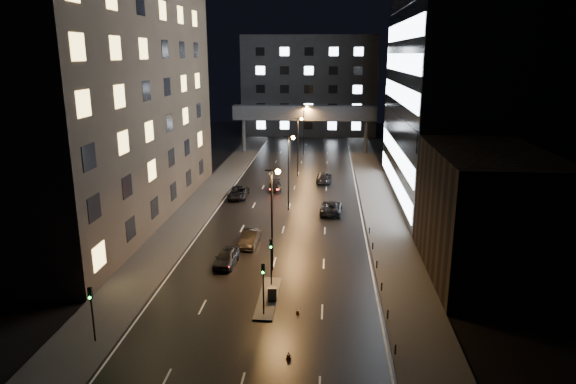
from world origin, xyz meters
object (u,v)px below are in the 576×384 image
car_away_d (275,186)px  car_toward_a (331,207)px  car_away_c (238,193)px  car_away_a (226,258)px  car_away_b (250,238)px  utility_cabinet (272,294)px  car_toward_b (324,177)px

car_away_d → car_toward_a: (8.61, -11.04, 0.16)m
car_toward_a → car_away_c: bearing=-21.7°
car_away_a → car_away_b: car_away_a is taller
car_toward_a → utility_cabinet: 26.14m
car_away_d → car_toward_b: bearing=31.4°
car_away_a → car_toward_b: car_toward_b is taller
car_toward_a → car_away_b: bearing=57.9°
car_away_a → utility_cabinet: car_away_a is taller
car_away_d → car_toward_a: size_ratio=0.77×
car_away_d → car_toward_b: (7.44, 6.01, 0.16)m
car_away_a → car_away_d: 29.35m
car_toward_a → utility_cabinet: (-5.05, -25.64, -0.10)m
car_away_a → utility_cabinet: size_ratio=4.17×
car_away_c → car_toward_a: 15.01m
car_away_b → car_away_d: car_away_b is taller
car_away_d → utility_cabinet: car_away_d is taller
car_away_a → car_away_d: (1.84, 29.29, -0.15)m
car_away_a → car_toward_b: 36.51m
car_away_a → car_away_b: (1.48, 5.75, -0.00)m
utility_cabinet → car_toward_a: bearing=70.8°
car_away_b → utility_cabinet: 13.71m
car_away_a → car_away_c: car_away_a is taller
utility_cabinet → car_toward_b: bearing=76.8°
car_away_a → car_away_c: size_ratio=0.84×
utility_cabinet → car_away_d: bearing=87.5°
car_away_a → car_away_d: bearing=90.2°
car_toward_b → car_away_b: bearing=78.7°
car_away_c → car_toward_b: car_toward_b is taller
car_away_d → car_away_c: bearing=-144.5°
car_away_d → car_toward_b: car_toward_b is taller
car_away_c → utility_cabinet: size_ratio=4.94×
car_toward_b → utility_cabinet: car_toward_b is taller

